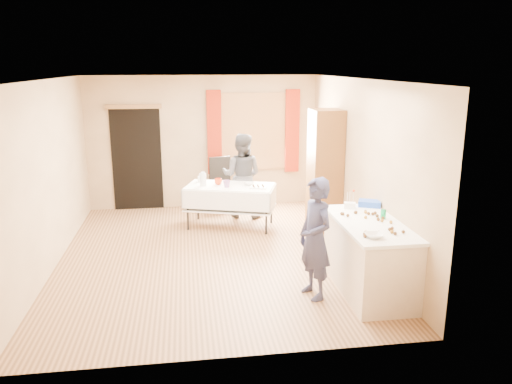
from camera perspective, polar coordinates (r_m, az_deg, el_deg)
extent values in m
cube|color=#9E7047|center=(7.64, -4.96, -7.25)|extent=(4.50, 5.50, 0.02)
cube|color=white|center=(7.11, -5.43, 12.78)|extent=(4.50, 5.50, 0.02)
cube|color=tan|center=(9.98, -6.06, 5.67)|extent=(4.50, 0.02, 2.60)
cube|color=tan|center=(4.60, -3.28, -4.71)|extent=(4.50, 0.02, 2.60)
cube|color=tan|center=(7.50, -22.70, 1.71)|extent=(0.02, 5.50, 2.60)
cube|color=tan|center=(7.71, 11.85, 2.86)|extent=(0.02, 5.50, 2.60)
cube|color=olive|center=(9.99, -0.30, 6.93)|extent=(1.32, 0.06, 1.52)
cube|color=white|center=(9.98, -0.29, 6.91)|extent=(1.20, 0.02, 1.40)
cube|color=maroon|center=(9.87, -4.78, 6.78)|extent=(0.28, 0.06, 1.65)
cube|color=maroon|center=(10.08, 4.16, 6.95)|extent=(0.28, 0.06, 1.65)
cube|color=black|center=(10.03, -13.46, 3.67)|extent=(0.95, 0.04, 2.00)
cube|color=olive|center=(9.87, -13.82, 9.46)|extent=(1.05, 0.06, 0.08)
cube|color=brown|center=(8.60, 7.86, 2.43)|extent=(0.50, 0.60, 2.08)
cube|color=beige|center=(6.50, 12.77, -7.39)|extent=(0.72, 1.58, 0.86)
cube|color=white|center=(6.35, 13.00, -3.53)|extent=(0.78, 1.65, 0.04)
cube|color=white|center=(8.71, -2.98, 0.63)|extent=(1.65, 1.17, 0.04)
cube|color=black|center=(9.75, -3.74, 0.48)|extent=(0.53, 0.53, 0.06)
cube|color=black|center=(9.87, -4.15, 2.29)|extent=(0.43, 0.15, 0.61)
imported|color=#232445|center=(6.11, 6.79, -5.31)|extent=(0.76, 0.67, 1.51)
imported|color=black|center=(9.29, -1.64, 1.89)|extent=(1.16, 1.11, 1.58)
cylinder|color=#0E934D|center=(6.49, 14.34, -2.47)|extent=(0.08, 0.08, 0.12)
imported|color=white|center=(5.78, 13.32, -4.86)|extent=(0.22, 0.22, 0.05)
cube|color=white|center=(6.86, 10.67, -1.52)|extent=(0.17, 0.14, 0.08)
cube|color=blue|center=(7.02, 12.86, -1.28)|extent=(0.35, 0.30, 0.08)
cylinder|color=silver|center=(8.69, -6.07, 1.41)|extent=(0.15, 0.15, 0.22)
imported|color=red|center=(8.78, -4.34, 1.20)|extent=(0.26, 0.26, 0.11)
imported|color=red|center=(8.57, -3.37, 0.94)|extent=(0.25, 0.25, 0.12)
imported|color=white|center=(8.71, -0.86, 0.96)|extent=(0.25, 0.25, 0.05)
cube|color=white|center=(8.52, 0.26, 0.54)|extent=(0.32, 0.27, 0.02)
imported|color=white|center=(8.99, -6.46, 1.63)|extent=(0.08, 0.08, 0.15)
sphere|color=#3F2314|center=(6.66, 12.42, -2.26)|extent=(0.04, 0.04, 0.04)
sphere|color=#38200E|center=(6.40, 13.80, -3.05)|extent=(0.04, 0.04, 0.04)
sphere|color=#38200E|center=(6.54, 9.77, -2.46)|extent=(0.04, 0.04, 0.04)
sphere|color=#38200E|center=(6.66, 13.47, -2.34)|extent=(0.04, 0.04, 0.04)
sphere|color=#38200E|center=(6.54, 9.91, -2.47)|extent=(0.04, 0.04, 0.04)
sphere|color=#38200E|center=(6.10, 15.30, -4.02)|extent=(0.04, 0.04, 0.04)
sphere|color=#3F2314|center=(6.37, 14.21, -3.16)|extent=(0.04, 0.04, 0.04)
sphere|color=#38200E|center=(5.88, 12.42, -4.52)|extent=(0.04, 0.04, 0.04)
sphere|color=#38200E|center=(5.76, 12.34, -4.93)|extent=(0.04, 0.04, 0.04)
sphere|color=#38200E|center=(5.92, 15.62, -4.59)|extent=(0.04, 0.04, 0.04)
sphere|color=#38200E|center=(6.54, 13.70, -2.66)|extent=(0.04, 0.04, 0.04)
sphere|color=#38200E|center=(5.82, 12.32, -4.72)|extent=(0.04, 0.04, 0.04)
sphere|color=#3F2314|center=(6.33, 15.16, -3.33)|extent=(0.04, 0.04, 0.04)
sphere|color=#38200E|center=(6.63, 11.27, -2.30)|extent=(0.04, 0.04, 0.04)
sphere|color=#38200E|center=(6.64, 11.36, -2.28)|extent=(0.04, 0.04, 0.04)
sphere|color=#38200E|center=(6.61, 13.20, -2.45)|extent=(0.04, 0.04, 0.04)
sphere|color=#38200E|center=(6.01, 16.48, -4.37)|extent=(0.04, 0.04, 0.04)
sphere|color=#38200E|center=(6.48, 10.44, -2.65)|extent=(0.04, 0.04, 0.04)
sphere|color=#3F2314|center=(6.45, 12.42, -2.84)|extent=(0.04, 0.04, 0.04)
sphere|color=#38200E|center=(6.52, 14.27, -2.74)|extent=(0.04, 0.04, 0.04)
sphere|color=#38200E|center=(6.62, 12.74, -2.40)|extent=(0.04, 0.04, 0.04)
sphere|color=#38200E|center=(5.91, 13.83, -4.51)|extent=(0.04, 0.04, 0.04)
sphere|color=#38200E|center=(6.48, 14.31, -2.87)|extent=(0.04, 0.04, 0.04)
sphere|color=#38200E|center=(6.70, 12.40, -2.17)|extent=(0.04, 0.04, 0.04)
sphere|color=#3F2314|center=(5.98, 15.27, -4.40)|extent=(0.04, 0.04, 0.04)
sphere|color=#38200E|center=(6.06, 15.03, -4.13)|extent=(0.04, 0.04, 0.04)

